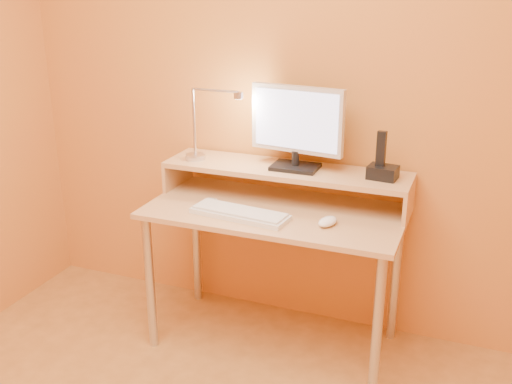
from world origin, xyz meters
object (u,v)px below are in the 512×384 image
at_px(mouse, 328,221).
at_px(remote_control, 205,206).
at_px(lamp_base, 195,157).
at_px(phone_dock, 383,172).
at_px(keyboard, 240,214).
at_px(monitor_panel, 297,119).

distance_m(mouse, remote_control, 0.60).
xyz_separation_m(lamp_base, mouse, (0.75, -0.22, -0.15)).
bearing_deg(lamp_base, phone_dock, 1.84).
relative_size(phone_dock, remote_control, 0.75).
xyz_separation_m(mouse, remote_control, (-0.60, 0.00, -0.01)).
height_order(lamp_base, keyboard, lamp_base).
height_order(keyboard, remote_control, keyboard).
relative_size(lamp_base, keyboard, 0.22).
xyz_separation_m(monitor_panel, lamp_base, (-0.52, -0.04, -0.23)).
bearing_deg(phone_dock, remote_control, -155.56).
bearing_deg(monitor_panel, keyboard, -111.22).
height_order(phone_dock, keyboard, phone_dock).
height_order(lamp_base, phone_dock, phone_dock).
relative_size(monitor_panel, lamp_base, 4.61).
distance_m(monitor_panel, mouse, 0.52).
height_order(monitor_panel, remote_control, monitor_panel).
height_order(monitor_panel, keyboard, monitor_panel).
distance_m(lamp_base, mouse, 0.80).
xyz_separation_m(lamp_base, keyboard, (0.35, -0.26, -0.16)).
relative_size(monitor_panel, mouse, 4.05).
xyz_separation_m(monitor_panel, mouse, (0.23, -0.26, -0.38)).
bearing_deg(phone_dock, mouse, -119.48).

